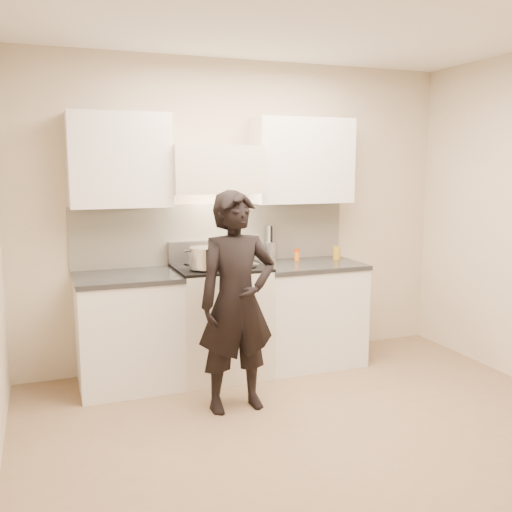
# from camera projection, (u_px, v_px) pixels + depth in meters

# --- Properties ---
(ground_plane) EXTENTS (4.00, 4.00, 0.00)m
(ground_plane) POSITION_uv_depth(u_px,v_px,m) (328.00, 439.00, 3.75)
(ground_plane) COLOR #7F684C
(room_shell) EXTENTS (4.04, 3.54, 2.70)m
(room_shell) POSITION_uv_depth(u_px,v_px,m) (299.00, 193.00, 3.83)
(room_shell) COLOR beige
(room_shell) RESTS_ON ground
(stove) EXTENTS (0.76, 0.65, 0.96)m
(stove) POSITION_uv_depth(u_px,v_px,m) (220.00, 320.00, 4.89)
(stove) COLOR beige
(stove) RESTS_ON ground
(counter_right) EXTENTS (0.92, 0.67, 0.92)m
(counter_right) POSITION_uv_depth(u_px,v_px,m) (308.00, 313.00, 5.18)
(counter_right) COLOR silver
(counter_right) RESTS_ON ground
(counter_left) EXTENTS (0.82, 0.67, 0.92)m
(counter_left) POSITION_uv_depth(u_px,v_px,m) (128.00, 330.00, 4.62)
(counter_left) COLOR silver
(counter_left) RESTS_ON ground
(wok) EXTENTS (0.32, 0.39, 0.25)m
(wok) POSITION_uv_depth(u_px,v_px,m) (235.00, 251.00, 4.99)
(wok) COLOR #BCBDBF
(wok) RESTS_ON stove
(stock_pot) EXTENTS (0.37, 0.30, 0.17)m
(stock_pot) POSITION_uv_depth(u_px,v_px,m) (205.00, 258.00, 4.61)
(stock_pot) COLOR #BCBDBF
(stock_pot) RESTS_ON stove
(utensil_crock) EXTENTS (0.12, 0.12, 0.32)m
(utensil_crock) POSITION_uv_depth(u_px,v_px,m) (270.00, 250.00, 5.23)
(utensil_crock) COLOR #A4A3AA
(utensil_crock) RESTS_ON counter_right
(spice_jar) EXTENTS (0.05, 0.05, 0.11)m
(spice_jar) POSITION_uv_depth(u_px,v_px,m) (297.00, 255.00, 5.24)
(spice_jar) COLOR orange
(spice_jar) RESTS_ON counter_right
(oil_glass) EXTENTS (0.07, 0.07, 0.12)m
(oil_glass) POSITION_uv_depth(u_px,v_px,m) (337.00, 253.00, 5.31)
(oil_glass) COLOR #B0831D
(oil_glass) RESTS_ON counter_right
(person) EXTENTS (0.61, 0.41, 1.61)m
(person) POSITION_uv_depth(u_px,v_px,m) (237.00, 302.00, 4.12)
(person) COLOR black
(person) RESTS_ON ground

